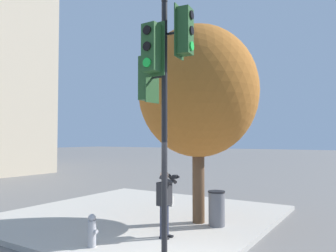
{
  "coord_description": "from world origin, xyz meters",
  "views": [
    {
      "loc": [
        -5.07,
        -3.02,
        2.56
      ],
      "look_at": [
        1.01,
        0.83,
        2.85
      ],
      "focal_mm": 35.0,
      "sensor_mm": 36.0,
      "label": 1
    }
  ],
  "objects_px": {
    "trash_bin": "(217,208)",
    "traffic_signal_pole": "(162,81)",
    "fire_hydrant": "(92,231)",
    "person_photographer": "(165,198)",
    "street_tree": "(198,92)"
  },
  "relations": [
    {
      "from": "person_photographer",
      "to": "trash_bin",
      "type": "xyz_separation_m",
      "value": [
        1.67,
        -0.64,
        -0.49
      ]
    },
    {
      "from": "traffic_signal_pole",
      "to": "street_tree",
      "type": "height_order",
      "value": "street_tree"
    },
    {
      "from": "person_photographer",
      "to": "fire_hydrant",
      "type": "distance_m",
      "value": 1.89
    },
    {
      "from": "person_photographer",
      "to": "street_tree",
      "type": "distance_m",
      "value": 3.33
    },
    {
      "from": "person_photographer",
      "to": "street_tree",
      "type": "xyz_separation_m",
      "value": [
        1.74,
        -0.04,
        2.85
      ]
    },
    {
      "from": "traffic_signal_pole",
      "to": "fire_hydrant",
      "type": "xyz_separation_m",
      "value": [
        0.09,
        1.95,
        -3.18
      ]
    },
    {
      "from": "person_photographer",
      "to": "trash_bin",
      "type": "bearing_deg",
      "value": -20.87
    },
    {
      "from": "traffic_signal_pole",
      "to": "person_photographer",
      "type": "height_order",
      "value": "traffic_signal_pole"
    },
    {
      "from": "traffic_signal_pole",
      "to": "street_tree",
      "type": "xyz_separation_m",
      "value": [
        3.3,
        0.9,
        0.28
      ]
    },
    {
      "from": "street_tree",
      "to": "person_photographer",
      "type": "bearing_deg",
      "value": 178.76
    },
    {
      "from": "person_photographer",
      "to": "fire_hydrant",
      "type": "height_order",
      "value": "person_photographer"
    },
    {
      "from": "person_photographer",
      "to": "trash_bin",
      "type": "distance_m",
      "value": 1.85
    },
    {
      "from": "trash_bin",
      "to": "traffic_signal_pole",
      "type": "bearing_deg",
      "value": -174.73
    },
    {
      "from": "fire_hydrant",
      "to": "trash_bin",
      "type": "distance_m",
      "value": 3.55
    },
    {
      "from": "traffic_signal_pole",
      "to": "trash_bin",
      "type": "distance_m",
      "value": 4.46
    }
  ]
}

